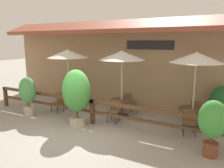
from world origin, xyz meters
TOP-DOWN VIEW (x-y plane):
  - ground_plane at (0.00, 0.00)m, footprint 60.00×60.00m
  - building_facade at (0.00, 4.10)m, footprint 14.28×1.49m
  - patio_railing at (0.00, 1.05)m, footprint 10.40×0.14m
  - patio_umbrella_near at (-2.20, 2.36)m, footprint 1.91×1.91m
  - dining_table_near at (-2.20, 2.36)m, footprint 1.03×1.03m
  - chair_near_streetside at (-2.20, 1.58)m, footprint 0.45×0.45m
  - chair_near_wallside at (-2.22, 3.14)m, footprint 0.47×0.47m
  - patio_umbrella_middle at (0.59, 2.43)m, footprint 1.91×1.91m
  - dining_table_middle at (0.59, 2.43)m, footprint 1.03×1.03m
  - chair_middle_streetside at (0.65, 1.63)m, footprint 0.45×0.45m
  - chair_middle_wallside at (0.60, 3.22)m, footprint 0.43×0.43m
  - patio_umbrella_far at (3.48, 2.54)m, footprint 1.91×1.91m
  - dining_table_far at (3.48, 2.54)m, footprint 1.03×1.03m
  - chair_far_streetside at (3.48, 1.79)m, footprint 0.51×0.51m
  - chair_far_wallside at (3.51, 3.30)m, footprint 0.44×0.44m
  - potted_plant_tall_tropical at (4.26, 0.49)m, footprint 0.77×0.70m
  - potted_plant_small_flowering at (-2.97, 0.57)m, footprint 0.75×0.67m
  - potted_plant_entrance_palm at (-0.37, 0.56)m, footprint 1.08×0.97m
  - potted_plant_broad_leaf at (4.44, 3.55)m, footprint 0.99×0.89m

SIDE VIEW (x-z plane):
  - ground_plane at x=0.00m, z-range 0.00..0.00m
  - chair_near_streetside at x=-2.20m, z-range 0.05..0.89m
  - chair_near_wallside at x=-2.22m, z-range 0.05..0.89m
  - chair_middle_streetside at x=0.65m, z-range 0.05..0.89m
  - chair_middle_wallside at x=0.60m, z-range 0.05..0.89m
  - chair_far_streetside at x=3.48m, z-range 0.05..0.89m
  - chair_far_wallside at x=3.51m, z-range 0.05..0.89m
  - dining_table_near at x=-2.20m, z-range 0.21..0.91m
  - dining_table_middle at x=0.59m, z-range 0.21..0.91m
  - dining_table_far at x=3.48m, z-range 0.21..0.91m
  - patio_railing at x=0.00m, z-range 0.22..1.17m
  - potted_plant_broad_leaf at x=4.44m, z-range 0.09..1.55m
  - potted_plant_tall_tropical at x=4.26m, z-range 0.18..1.79m
  - potted_plant_small_flowering at x=-2.97m, z-range 0.16..1.84m
  - potted_plant_entrance_palm at x=-0.37m, z-range 0.20..2.36m
  - building_facade at x=0.00m, z-range 0.05..4.28m
  - patio_umbrella_near at x=-2.20m, z-range 1.18..3.99m
  - patio_umbrella_middle at x=0.59m, z-range 1.18..3.99m
  - patio_umbrella_far at x=3.48m, z-range 1.18..3.99m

